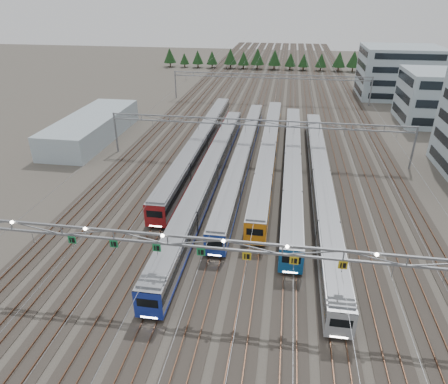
# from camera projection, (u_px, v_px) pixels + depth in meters

# --- Properties ---
(ground) EXTENTS (400.00, 400.00, 0.00)m
(ground) POSITION_uv_depth(u_px,v_px,m) (224.00, 303.00, 41.64)
(ground) COLOR #47423A
(ground) RESTS_ON ground
(track_bed) EXTENTS (54.00, 260.00, 5.42)m
(track_bed) POSITION_uv_depth(u_px,v_px,m) (272.00, 86.00, 129.04)
(track_bed) COLOR #2D2823
(track_bed) RESTS_ON ground
(train_a) EXTENTS (2.99, 58.31, 3.90)m
(train_a) POSITION_uv_depth(u_px,v_px,m) (200.00, 143.00, 78.61)
(train_a) COLOR black
(train_a) RESTS_ON ground
(train_b) EXTENTS (2.91, 62.74, 3.79)m
(train_b) POSITION_uv_depth(u_px,v_px,m) (209.00, 174.00, 65.67)
(train_b) COLOR black
(train_b) RESTS_ON ground
(train_c) EXTENTS (2.69, 60.02, 3.49)m
(train_c) POSITION_uv_depth(u_px,v_px,m) (243.00, 155.00, 73.66)
(train_c) COLOR black
(train_c) RESTS_ON ground
(train_d) EXTENTS (2.84, 59.54, 3.70)m
(train_d) POSITION_uv_depth(u_px,v_px,m) (268.00, 150.00, 75.49)
(train_d) COLOR black
(train_d) RESTS_ON ground
(train_e) EXTENTS (2.83, 59.11, 3.68)m
(train_e) POSITION_uv_depth(u_px,v_px,m) (292.00, 162.00, 70.29)
(train_e) COLOR black
(train_e) RESTS_ON ground
(train_f) EXTENTS (2.76, 63.94, 3.59)m
(train_f) POSITION_uv_depth(u_px,v_px,m) (320.00, 179.00, 64.06)
(train_f) COLOR black
(train_f) RESTS_ON ground
(gantry_near) EXTENTS (56.36, 0.61, 8.08)m
(gantry_near) POSITION_uv_depth(u_px,v_px,m) (223.00, 247.00, 38.33)
(gantry_near) COLOR gray
(gantry_near) RESTS_ON ground
(gantry_mid) EXTENTS (56.36, 0.36, 8.00)m
(gantry_mid) POSITION_uv_depth(u_px,v_px,m) (257.00, 127.00, 73.98)
(gantry_mid) COLOR gray
(gantry_mid) RESTS_ON ground
(gantry_far) EXTENTS (56.36, 0.36, 8.00)m
(gantry_far) POSITION_uv_depth(u_px,v_px,m) (270.00, 79.00, 113.61)
(gantry_far) COLOR gray
(gantry_far) RESTS_ON ground
(depot_bldg_mid) EXTENTS (14.00, 16.00, 12.29)m
(depot_bldg_mid) POSITION_uv_depth(u_px,v_px,m) (433.00, 97.00, 95.82)
(depot_bldg_mid) COLOR #9EB1BD
(depot_bldg_mid) RESTS_ON ground
(depot_bldg_north) EXTENTS (22.00, 18.00, 14.55)m
(depot_bldg_north) POSITION_uv_depth(u_px,v_px,m) (399.00, 72.00, 118.87)
(depot_bldg_north) COLOR #9EB1BD
(depot_bldg_north) RESTS_ON ground
(west_shed) EXTENTS (10.00, 30.00, 4.98)m
(west_shed) POSITION_uv_depth(u_px,v_px,m) (92.00, 127.00, 86.61)
(west_shed) COLOR #9EB1BD
(west_shed) RESTS_ON ground
(treeline) EXTENTS (87.50, 5.60, 7.02)m
(treeline) POSITION_uv_depth(u_px,v_px,m) (267.00, 59.00, 161.77)
(treeline) COLOR #332114
(treeline) RESTS_ON ground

